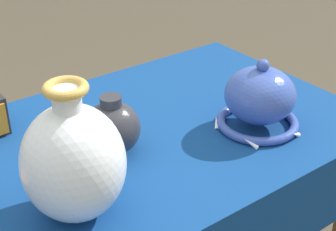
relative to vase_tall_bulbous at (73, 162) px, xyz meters
name	(u,v)px	position (x,y,z in m)	size (l,w,h in m)	color
display_table	(133,170)	(0.23, 0.16, -0.20)	(1.18, 0.70, 0.78)	brown
vase_tall_bulbous	(73,162)	(0.00, 0.00, 0.00)	(0.20, 0.20, 0.28)	white
vase_dome_bell	(260,100)	(0.52, 0.03, -0.05)	(0.21, 0.22, 0.19)	#3851A8
jar_round_charcoal	(112,127)	(0.17, 0.15, -0.06)	(0.13, 0.13, 0.14)	#2D2D33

